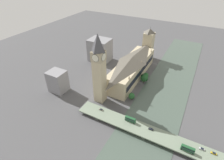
# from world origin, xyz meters

# --- Properties ---
(ground_plane) EXTENTS (600.00, 600.00, 0.00)m
(ground_plane) POSITION_xyz_m (0.00, 0.00, 0.00)
(ground_plane) COLOR #4C4C4F
(river_water) EXTENTS (53.70, 360.00, 0.30)m
(river_water) POSITION_xyz_m (-32.85, 0.00, 0.15)
(river_water) COLOR #47564C
(river_water) RESTS_ON ground_plane
(parliament_hall) EXTENTS (27.02, 103.39, 30.82)m
(parliament_hall) POSITION_xyz_m (16.28, -8.00, 15.30)
(parliament_hall) COLOR #C1B28E
(parliament_hall) RESTS_ON ground_plane
(clock_tower) EXTENTS (12.07, 12.07, 77.80)m
(clock_tower) POSITION_xyz_m (28.58, 53.13, 41.52)
(clock_tower) COLOR #C1B28E
(clock_tower) RESTS_ON ground_plane
(victoria_tower) EXTENTS (14.72, 14.72, 52.77)m
(victoria_tower) POSITION_xyz_m (16.33, -71.05, 24.39)
(victoria_tower) COLOR #C1B28E
(victoria_tower) RESTS_ON ground_plane
(road_bridge) EXTENTS (139.41, 16.18, 4.41)m
(road_bridge) POSITION_xyz_m (-32.85, 74.66, 3.53)
(road_bridge) COLOR #5D6A59
(road_bridge) RESTS_ON ground_plane
(double_decker_bus_lead) EXTENTS (10.56, 2.65, 5.03)m
(double_decker_bus_lead) POSITION_xyz_m (-15.98, 71.29, 7.18)
(double_decker_bus_lead) COLOR #235B33
(double_decker_bus_lead) RESTS_ON road_bridge
(double_decker_bus_mid) EXTENTS (10.71, 2.61, 5.09)m
(double_decker_bus_mid) POSITION_xyz_m (-68.97, 78.54, 7.21)
(double_decker_bus_mid) COLOR #235B33
(double_decker_bus_mid) RESTS_ON road_bridge
(car_northbound_lead) EXTENTS (4.57, 1.86, 1.34)m
(car_northbound_lead) POSITION_xyz_m (-36.52, 71.47, 5.10)
(car_northbound_lead) COLOR black
(car_northbound_lead) RESTS_ON road_bridge
(car_northbound_mid) EXTENTS (4.38, 1.75, 1.42)m
(car_northbound_mid) POSITION_xyz_m (16.45, 71.44, 5.13)
(car_northbound_mid) COLOR slate
(car_northbound_mid) RESTS_ON road_bridge
(car_northbound_tail) EXTENTS (4.18, 1.77, 1.47)m
(car_northbound_tail) POSITION_xyz_m (-79.29, 71.46, 5.15)
(car_northbound_tail) COLOR silver
(car_northbound_tail) RESTS_ON road_bridge
(car_southbound_lead) EXTENTS (4.42, 1.75, 1.35)m
(car_southbound_lead) POSITION_xyz_m (-88.03, 71.12, 5.09)
(car_southbound_lead) COLOR gold
(car_southbound_lead) RESTS_ON road_bridge
(city_block_west) EXTENTS (19.88, 17.37, 26.30)m
(city_block_west) POSITION_xyz_m (82.41, 61.93, 13.15)
(city_block_west) COLOR gray
(city_block_west) RESTS_ON ground_plane
(city_block_center) EXTENTS (31.91, 25.95, 34.25)m
(city_block_center) POSITION_xyz_m (79.98, -30.32, 17.12)
(city_block_center) COLOR gray
(city_block_center) RESTS_ON ground_plane
(tree_embankment_near) EXTENTS (7.59, 7.59, 9.91)m
(tree_embankment_near) POSITION_xyz_m (-2.63, -10.77, 6.10)
(tree_embankment_near) COLOR brown
(tree_embankment_near) RESTS_ON ground_plane
(tree_embankment_mid) EXTENTS (7.30, 7.30, 8.96)m
(tree_embankment_mid) POSITION_xyz_m (-2.52, 36.57, 5.30)
(tree_embankment_mid) COLOR brown
(tree_embankment_mid) RESTS_ON ground_plane
(tree_embankment_far) EXTENTS (9.84, 9.84, 12.52)m
(tree_embankment_far) POSITION_xyz_m (-3.44, -2.11, 7.60)
(tree_embankment_far) COLOR brown
(tree_embankment_far) RESTS_ON ground_plane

